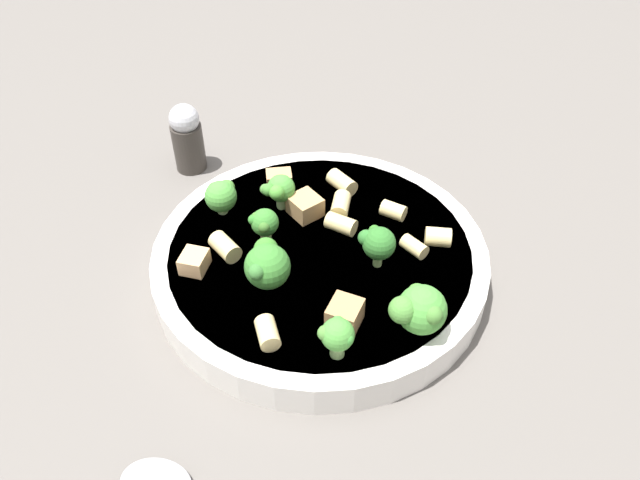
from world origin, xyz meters
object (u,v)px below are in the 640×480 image
(broccoli_floret_4, at_px, (276,191))
(rigatoni_6, at_px, (342,183))
(broccoli_floret_3, at_px, (267,265))
(rigatoni_5, at_px, (438,237))
(rigatoni_4, at_px, (414,247))
(pasta_bowl, at_px, (320,258))
(broccoli_floret_0, at_px, (377,243))
(broccoli_floret_5, at_px, (264,223))
(pepper_shaker, at_px, (187,137))
(rigatoni_2, at_px, (341,205))
(rigatoni_7, at_px, (341,224))
(rigatoni_0, at_px, (268,333))
(chicken_chunk_2, at_px, (194,262))
(broccoli_floret_2, at_px, (420,309))
(chicken_chunk_1, at_px, (279,179))
(chicken_chunk_3, at_px, (345,315))
(chicken_chunk_0, at_px, (305,206))
(broccoli_floret_1, at_px, (337,335))
(rigatoni_3, at_px, (393,211))
(rigatoni_1, at_px, (225,247))
(broccoli_floret_6, at_px, (221,195))

(broccoli_floret_4, xyz_separation_m, rigatoni_6, (-0.07, 0.01, -0.01))
(broccoli_floret_3, height_order, rigatoni_5, broccoli_floret_3)
(broccoli_floret_4, bearing_deg, rigatoni_5, 129.55)
(broccoli_floret_4, distance_m, rigatoni_4, 0.14)
(pasta_bowl, distance_m, rigatoni_4, 0.09)
(broccoli_floret_4, bearing_deg, broccoli_floret_0, 108.31)
(broccoli_floret_5, bearing_deg, pepper_shaker, -90.76)
(rigatoni_2, distance_m, rigatoni_7, 0.03)
(rigatoni_0, relative_size, chicken_chunk_2, 1.08)
(broccoli_floret_2, bearing_deg, broccoli_floret_0, -100.95)
(pasta_bowl, xyz_separation_m, chicken_chunk_1, (-0.01, -0.10, 0.02))
(pasta_bowl, xyz_separation_m, rigatoni_5, (-0.09, 0.05, 0.02))
(broccoli_floret_0, relative_size, chicken_chunk_1, 1.59)
(chicken_chunk_1, bearing_deg, rigatoni_6, 140.55)
(chicken_chunk_2, bearing_deg, rigatoni_4, 153.87)
(broccoli_floret_3, xyz_separation_m, chicken_chunk_3, (-0.03, 0.07, -0.01))
(rigatoni_7, bearing_deg, rigatoni_2, -123.16)
(broccoli_floret_3, height_order, chicken_chunk_0, broccoli_floret_3)
(broccoli_floret_4, relative_size, rigatoni_5, 1.58)
(broccoli_floret_1, relative_size, rigatoni_3, 1.61)
(broccoli_floret_2, xyz_separation_m, rigatoni_7, (-0.01, -0.13, -0.02))
(rigatoni_5, bearing_deg, pasta_bowl, -29.23)
(rigatoni_5, bearing_deg, rigatoni_7, -44.07)
(rigatoni_0, relative_size, chicken_chunk_1, 1.02)
(broccoli_floret_5, xyz_separation_m, rigatoni_2, (-0.08, 0.00, -0.01))
(broccoli_floret_2, height_order, chicken_chunk_2, broccoli_floret_2)
(rigatoni_1, height_order, rigatoni_5, same)
(broccoli_floret_1, xyz_separation_m, pepper_shaker, (-0.02, -0.32, -0.01))
(broccoli_floret_0, xyz_separation_m, rigatoni_4, (-0.04, 0.01, -0.02))
(rigatoni_3, bearing_deg, rigatoni_7, -10.88)
(broccoli_floret_3, distance_m, pepper_shaker, 0.23)
(chicken_chunk_0, height_order, chicken_chunk_1, chicken_chunk_0)
(pasta_bowl, xyz_separation_m, broccoli_floret_6, (0.05, -0.09, 0.03))
(rigatoni_6, bearing_deg, rigatoni_5, 104.20)
(broccoli_floret_3, height_order, rigatoni_0, broccoli_floret_3)
(broccoli_floret_6, distance_m, rigatoni_1, 0.06)
(rigatoni_3, xyz_separation_m, rigatoni_6, (0.02, -0.06, 0.00))
(pepper_shaker, bearing_deg, chicken_chunk_1, 112.98)
(rigatoni_1, xyz_separation_m, rigatoni_7, (-0.10, 0.03, -0.00))
(broccoli_floret_0, height_order, chicken_chunk_3, broccoli_floret_0)
(pepper_shaker, bearing_deg, broccoli_floret_3, 83.57)
(chicken_chunk_3, distance_m, pepper_shaker, 0.30)
(broccoli_floret_1, bearing_deg, rigatoni_7, -124.80)
(broccoli_floret_2, xyz_separation_m, rigatoni_6, (-0.05, -0.18, -0.02))
(broccoli_floret_5, distance_m, rigatoni_6, 0.10)
(broccoli_floret_3, height_order, rigatoni_6, broccoli_floret_3)
(broccoli_floret_4, xyz_separation_m, chicken_chunk_0, (-0.02, 0.02, -0.01))
(rigatoni_6, bearing_deg, rigatoni_2, 54.64)
(rigatoni_5, height_order, chicken_chunk_3, chicken_chunk_3)
(broccoli_floret_1, height_order, chicken_chunk_3, broccoli_floret_1)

